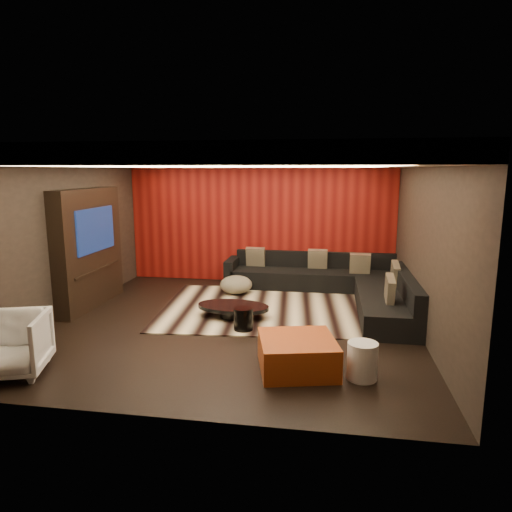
% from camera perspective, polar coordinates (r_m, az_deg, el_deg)
% --- Properties ---
extents(floor, '(6.00, 6.00, 0.02)m').
position_cam_1_polar(floor, '(7.73, -2.94, -8.50)').
color(floor, black).
rests_on(floor, ground).
extents(ceiling, '(6.00, 6.00, 0.02)m').
position_cam_1_polar(ceiling, '(7.30, -3.16, 12.88)').
color(ceiling, silver).
rests_on(ceiling, ground).
extents(wall_back, '(6.00, 0.02, 2.80)m').
position_cam_1_polar(wall_back, '(10.32, 0.50, 4.43)').
color(wall_back, black).
rests_on(wall_back, ground).
extents(wall_left, '(0.02, 6.00, 2.80)m').
position_cam_1_polar(wall_left, '(8.54, -23.20, 2.23)').
color(wall_left, black).
rests_on(wall_left, ground).
extents(wall_right, '(0.02, 6.00, 2.80)m').
position_cam_1_polar(wall_right, '(7.37, 20.50, 1.18)').
color(wall_right, black).
rests_on(wall_right, ground).
extents(red_feature_wall, '(5.98, 0.05, 2.78)m').
position_cam_1_polar(red_feature_wall, '(10.28, 0.47, 4.40)').
color(red_feature_wall, '#6B0C0A').
rests_on(red_feature_wall, ground).
extents(soffit_back, '(6.00, 0.60, 0.22)m').
position_cam_1_polar(soffit_back, '(9.95, 0.24, 11.63)').
color(soffit_back, silver).
rests_on(soffit_back, ground).
extents(soffit_front, '(6.00, 0.60, 0.22)m').
position_cam_1_polar(soffit_front, '(4.70, -10.36, 12.44)').
color(soffit_front, silver).
rests_on(soffit_front, ground).
extents(soffit_left, '(0.60, 4.80, 0.22)m').
position_cam_1_polar(soffit_left, '(8.31, -22.03, 11.04)').
color(soffit_left, silver).
rests_on(soffit_left, ground).
extents(soffit_right, '(0.60, 4.80, 0.22)m').
position_cam_1_polar(soffit_right, '(7.22, 18.72, 11.41)').
color(soffit_right, silver).
rests_on(soffit_right, ground).
extents(cove_back, '(4.80, 0.08, 0.04)m').
position_cam_1_polar(cove_back, '(9.62, -0.09, 11.13)').
color(cove_back, '#FFD899').
rests_on(cove_back, ground).
extents(cove_front, '(4.80, 0.08, 0.04)m').
position_cam_1_polar(cove_front, '(5.02, -9.01, 11.33)').
color(cove_front, '#FFD899').
rests_on(cove_front, ground).
extents(cove_left, '(0.08, 4.80, 0.04)m').
position_cam_1_polar(cove_left, '(8.14, -19.90, 10.57)').
color(cove_left, '#FFD899').
rests_on(cove_left, ground).
extents(cove_right, '(0.08, 4.80, 0.04)m').
position_cam_1_polar(cove_right, '(7.18, 15.95, 10.85)').
color(cove_right, '#FFD899').
rests_on(cove_right, ground).
extents(tv_surround, '(0.30, 2.00, 2.20)m').
position_cam_1_polar(tv_surround, '(9.01, -20.18, 0.91)').
color(tv_surround, black).
rests_on(tv_surround, ground).
extents(tv_screen, '(0.04, 1.30, 0.80)m').
position_cam_1_polar(tv_screen, '(8.89, -19.43, 3.11)').
color(tv_screen, black).
rests_on(tv_screen, ground).
extents(tv_shelf, '(0.04, 1.60, 0.04)m').
position_cam_1_polar(tv_shelf, '(9.01, -19.13, -1.62)').
color(tv_shelf, black).
rests_on(tv_shelf, ground).
extents(rug, '(4.23, 3.31, 0.02)m').
position_cam_1_polar(rug, '(8.52, 1.95, -6.52)').
color(rug, beige).
rests_on(rug, floor).
extents(coffee_table, '(1.37, 1.37, 0.21)m').
position_cam_1_polar(coffee_table, '(7.98, -2.86, -6.86)').
color(coffee_table, black).
rests_on(coffee_table, rug).
extents(drum_stool, '(0.35, 0.35, 0.36)m').
position_cam_1_polar(drum_stool, '(7.33, -1.60, -7.86)').
color(drum_stool, black).
rests_on(drum_stool, rug).
extents(striped_pouf, '(0.80, 0.80, 0.37)m').
position_cam_1_polar(striped_pouf, '(9.42, -2.51, -3.60)').
color(striped_pouf, beige).
rests_on(striped_pouf, rug).
extents(white_side_table, '(0.46, 0.46, 0.47)m').
position_cam_1_polar(white_side_table, '(5.87, 13.14, -12.65)').
color(white_side_table, white).
rests_on(white_side_table, floor).
extents(orange_ottoman, '(1.14, 1.14, 0.42)m').
position_cam_1_polar(orange_ottoman, '(6.00, 5.18, -12.11)').
color(orange_ottoman, '#8C4512').
rests_on(orange_ottoman, floor).
extents(armchair, '(1.05, 1.07, 0.78)m').
position_cam_1_polar(armchair, '(6.56, -28.41, -9.72)').
color(armchair, silver).
rests_on(armchair, floor).
extents(sectional_sofa, '(3.65, 3.50, 0.75)m').
position_cam_1_polar(sectional_sofa, '(9.28, 10.06, -3.60)').
color(sectional_sofa, black).
rests_on(sectional_sofa, floor).
extents(throw_pillows, '(3.11, 2.80, 0.50)m').
position_cam_1_polar(throw_pillows, '(9.25, 10.30, -1.39)').
color(throw_pillows, tan).
rests_on(throw_pillows, sectional_sofa).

